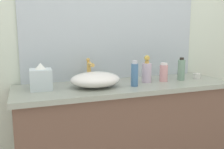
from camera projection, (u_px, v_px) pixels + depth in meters
bathroom_wall_rear at (101, 20)px, 1.92m from camera, size 6.00×0.06×2.60m
vanity_counter at (126, 138)px, 1.83m from camera, size 1.57×0.50×0.83m
wall_mirror_panel at (114, 6)px, 1.89m from camera, size 1.43×0.01×1.14m
sink_basin at (95, 80)px, 1.65m from camera, size 0.34×0.28×0.10m
faucet at (89, 69)px, 1.78m from camera, size 0.03×0.14×0.18m
soap_dispenser at (147, 71)px, 1.81m from camera, size 0.07×0.07×0.20m
lotion_bottle at (164, 72)px, 1.85m from camera, size 0.06×0.06×0.14m
perfume_bottle at (135, 74)px, 1.67m from camera, size 0.05×0.05×0.18m
spray_can at (181, 70)px, 1.90m from camera, size 0.05×0.05×0.18m
tissue_box at (41, 78)px, 1.57m from camera, size 0.14×0.14×0.18m
candle_jar at (197, 76)px, 1.97m from camera, size 0.06×0.06×0.04m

